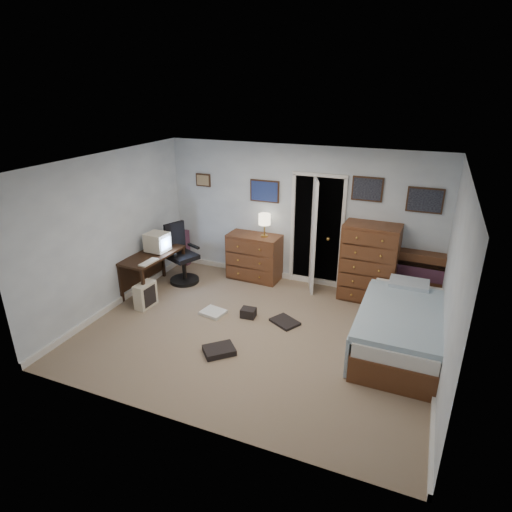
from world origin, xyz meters
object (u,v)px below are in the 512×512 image
Objects in this scene: computer_desk at (149,262)px; bed at (400,327)px; office_chair at (181,260)px; tall_dresser at (369,262)px; low_dresser at (254,257)px.

computer_desk is 4.28m from bed.
office_chair is (0.32, 0.53, -0.11)m from computer_desk.
office_chair is 0.83× the size of tall_dresser.
computer_desk is 0.63m from office_chair.
computer_desk is 3.79m from tall_dresser.
office_chair reaches higher than low_dresser.
tall_dresser is (2.10, -0.02, 0.23)m from low_dresser.
bed is at bearing -61.53° from tall_dresser.
bed is at bearing -23.56° from low_dresser.
tall_dresser is at bearing 2.16° from low_dresser.
office_chair is 1.14× the size of low_dresser.
low_dresser is at bearing 154.18° from bed.
bed is (4.27, -0.20, -0.22)m from computer_desk.
low_dresser reaches higher than bed.
office_chair is 3.36m from tall_dresser.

